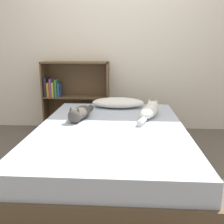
{
  "coord_description": "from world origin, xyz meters",
  "views": [
    {
      "loc": [
        0.14,
        -2.17,
        1.16
      ],
      "look_at": [
        0.0,
        0.15,
        0.56
      ],
      "focal_mm": 40.0,
      "sensor_mm": 36.0,
      "label": 1
    }
  ],
  "objects_px": {
    "cat_dark": "(80,113)",
    "bookshelf": "(74,95)",
    "bed": "(111,150)",
    "pillow": "(118,103)",
    "cat_light": "(150,111)"
  },
  "relations": [
    {
      "from": "cat_dark",
      "to": "bookshelf",
      "type": "height_order",
      "value": "bookshelf"
    },
    {
      "from": "bed",
      "to": "cat_dark",
      "type": "distance_m",
      "value": 0.51
    },
    {
      "from": "pillow",
      "to": "bookshelf",
      "type": "height_order",
      "value": "bookshelf"
    },
    {
      "from": "pillow",
      "to": "cat_dark",
      "type": "relative_size",
      "value": 1.03
    },
    {
      "from": "cat_light",
      "to": "bookshelf",
      "type": "relative_size",
      "value": 0.57
    },
    {
      "from": "pillow",
      "to": "cat_light",
      "type": "distance_m",
      "value": 0.53
    },
    {
      "from": "bed",
      "to": "bookshelf",
      "type": "relative_size",
      "value": 2.0
    },
    {
      "from": "cat_light",
      "to": "cat_dark",
      "type": "height_order",
      "value": "cat_light"
    },
    {
      "from": "cat_dark",
      "to": "bookshelf",
      "type": "distance_m",
      "value": 1.08
    },
    {
      "from": "pillow",
      "to": "cat_dark",
      "type": "bearing_deg",
      "value": -124.97
    },
    {
      "from": "bookshelf",
      "to": "cat_dark",
      "type": "bearing_deg",
      "value": -74.89
    },
    {
      "from": "bed",
      "to": "pillow",
      "type": "xyz_separation_m",
      "value": [
        0.03,
        0.77,
        0.29
      ]
    },
    {
      "from": "cat_light",
      "to": "cat_dark",
      "type": "bearing_deg",
      "value": 118.63
    },
    {
      "from": "bed",
      "to": "pillow",
      "type": "height_order",
      "value": "pillow"
    },
    {
      "from": "pillow",
      "to": "bookshelf",
      "type": "distance_m",
      "value": 0.83
    }
  ]
}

